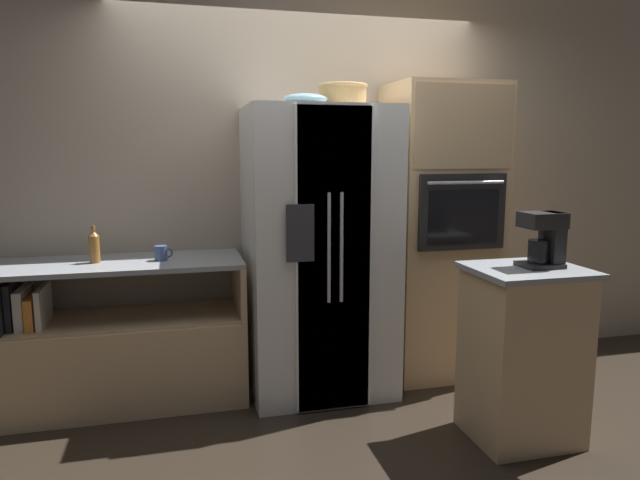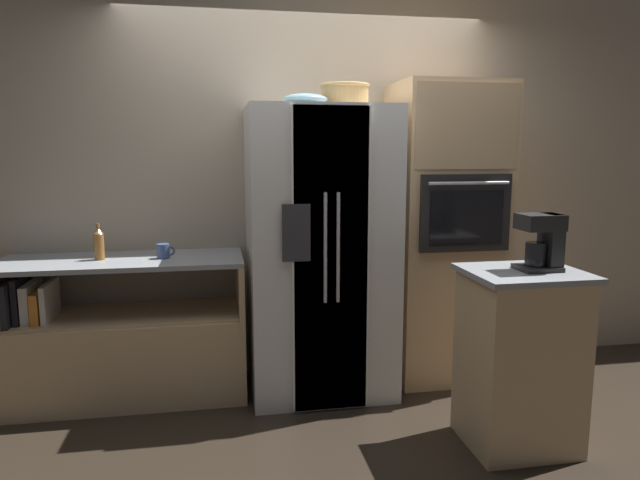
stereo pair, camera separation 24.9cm
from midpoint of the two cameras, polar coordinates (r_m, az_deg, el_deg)
The scene contains 11 objects.
ground_plane at distance 3.93m, azimuth -2.25°, elevation -14.73°, with size 20.00×20.00×0.00m, color black.
wall_back at distance 4.05m, azimuth -3.72°, elevation 6.41°, with size 12.00×0.06×2.80m.
counter_left at distance 3.89m, azimuth -21.22°, elevation -10.41°, with size 1.51×0.60×0.91m.
refrigerator at distance 3.71m, azimuth -2.05°, elevation -1.21°, with size 0.92×0.79×1.85m.
wall_oven at distance 4.05m, azimuth 10.20°, elevation 0.83°, with size 0.73×0.66×2.02m.
island_counter at distance 3.32m, azimuth 17.57°, elevation -10.78°, with size 0.59×0.52×0.96m.
wicker_basket at distance 3.76m, azimuth 0.34°, elevation 14.31°, with size 0.32×0.32×0.15m.
fruit_bowl at distance 3.56m, azimuth -3.55°, elevation 13.87°, with size 0.27×0.27×0.07m.
bottle_tall at distance 3.74m, azimuth -23.43°, elevation -0.59°, with size 0.06×0.06×0.23m.
mug at distance 3.68m, azimuth -17.46°, elevation -1.27°, with size 0.11×0.08×0.09m.
coffee_maker at distance 3.21m, azimuth 19.56°, elevation 0.26°, with size 0.21×0.17×0.29m.
Camera 1 is at (-0.86, -3.49, 1.59)m, focal length 32.00 mm.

